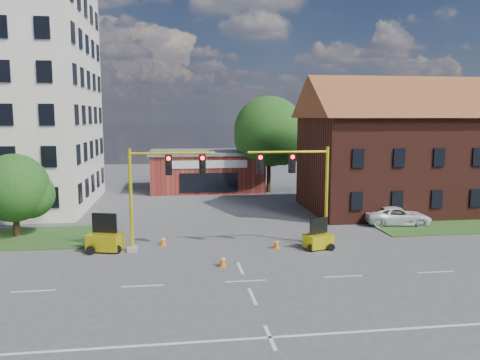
{
  "coord_description": "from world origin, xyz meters",
  "views": [
    {
      "loc": [
        -3.28,
        -21.9,
        8.0
      ],
      "look_at": [
        1.07,
        10.0,
        3.68
      ],
      "focal_mm": 35.0,
      "sensor_mm": 36.0,
      "label": 1
    }
  ],
  "objects": [
    {
      "name": "brick_shop",
      "position": [
        0.0,
        29.98,
        2.16
      ],
      "size": [
        12.4,
        8.4,
        4.3
      ],
      "color": "maroon",
      "rests_on": "ground"
    },
    {
      "name": "cone_c",
      "position": [
        2.72,
        5.47,
        0.34
      ],
      "size": [
        0.4,
        0.4,
        0.7
      ],
      "color": "orange",
      "rests_on": "ground"
    },
    {
      "name": "tree_nw_front",
      "position": [
        -13.77,
        10.58,
        3.21
      ],
      "size": [
        4.77,
        4.55,
        5.63
      ],
      "color": "#332012",
      "rests_on": "ground"
    },
    {
      "name": "signal_mast_west",
      "position": [
        -4.36,
        6.0,
        3.92
      ],
      "size": [
        5.3,
        0.6,
        6.2
      ],
      "color": "gray",
      "rests_on": "ground"
    },
    {
      "name": "signal_mast_east",
      "position": [
        4.36,
        6.0,
        3.92
      ],
      "size": [
        5.3,
        0.6,
        6.2
      ],
      "color": "gray",
      "rests_on": "ground"
    },
    {
      "name": "tree_large",
      "position": [
        6.88,
        27.08,
        6.25
      ],
      "size": [
        7.87,
        7.5,
        10.27
      ],
      "color": "#332012",
      "rests_on": "ground"
    },
    {
      "name": "cone_d",
      "position": [
        5.03,
        6.61,
        0.34
      ],
      "size": [
        0.4,
        0.4,
        0.7
      ],
      "color": "orange",
      "rests_on": "ground"
    },
    {
      "name": "ground",
      "position": [
        0.0,
        0.0,
        0.0
      ],
      "size": [
        120.0,
        120.0,
        0.0
      ],
      "primitive_type": "plane",
      "color": "#464548",
      "rests_on": "ground"
    },
    {
      "name": "townhouse_row",
      "position": [
        18.0,
        16.0,
        5.93
      ],
      "size": [
        21.0,
        11.0,
        11.5
      ],
      "color": "#4A1F16",
      "rests_on": "ground"
    },
    {
      "name": "lane_markings",
      "position": [
        0.0,
        -3.0,
        0.01
      ],
      "size": [
        60.0,
        36.0,
        0.01
      ],
      "primitive_type": null,
      "color": "silver",
      "rests_on": "ground"
    },
    {
      "name": "pickup_white",
      "position": [
        13.07,
        10.5,
        0.67
      ],
      "size": [
        5.11,
        2.94,
        1.34
      ],
      "primitive_type": "imported",
      "rotation": [
        0.0,
        0.0,
        1.42
      ],
      "color": "white",
      "rests_on": "ground"
    },
    {
      "name": "cone_b",
      "position": [
        -4.21,
        7.09,
        0.34
      ],
      "size": [
        0.4,
        0.4,
        0.7
      ],
      "color": "orange",
      "rests_on": "ground"
    },
    {
      "name": "grass_verge_ne",
      "position": [
        18.0,
        9.0,
        0.04
      ],
      "size": [
        14.0,
        4.0,
        0.08
      ],
      "primitive_type": "cube",
      "color": "#26491B",
      "rests_on": "ground"
    },
    {
      "name": "cone_a",
      "position": [
        -0.91,
        2.42,
        0.34
      ],
      "size": [
        0.4,
        0.4,
        0.7
      ],
      "color": "orange",
      "rests_on": "ground"
    },
    {
      "name": "trailer_east",
      "position": [
        5.25,
        5.08,
        0.58
      ],
      "size": [
        1.88,
        1.55,
        1.84
      ],
      "rotation": [
        0.0,
        0.0,
        0.33
      ],
      "color": "yellow",
      "rests_on": "ground"
    },
    {
      "name": "trailer_west",
      "position": [
        -7.63,
        6.3,
        0.69
      ],
      "size": [
        2.23,
        1.78,
        2.22
      ],
      "rotation": [
        0.0,
        0.0,
        -0.27
      ],
      "color": "yellow",
      "rests_on": "ground"
    }
  ]
}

